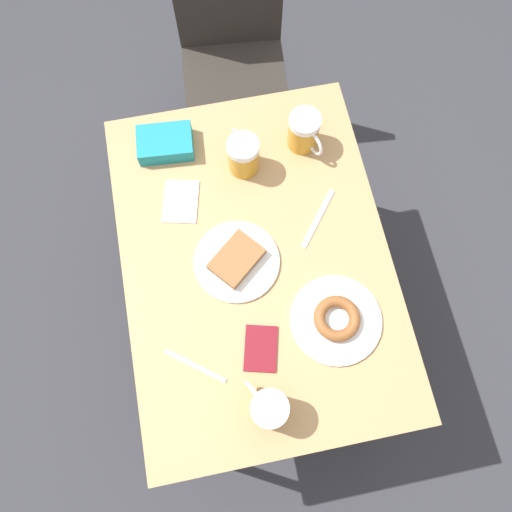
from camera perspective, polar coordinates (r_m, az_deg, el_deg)
The scene contains 13 objects.
ground_plane at distance 2.14m, azimuth 0.00°, elevation -6.30°, with size 8.00×8.00×0.00m, color #333338.
table at distance 1.50m, azimuth 0.00°, elevation -0.96°, with size 0.77×1.09×0.72m.
chair at distance 2.08m, azimuth -2.74°, elevation 22.75°, with size 0.44×0.44×0.87m.
plate_with_cake at distance 1.43m, azimuth -2.23°, elevation -0.52°, with size 0.25×0.25×0.04m.
plate_with_donut at distance 1.40m, azimuth 9.17°, elevation -7.15°, with size 0.26×0.26×0.04m.
beer_mug_left at distance 1.31m, azimuth 1.43°, elevation -16.99°, with size 0.10×0.13×0.13m.
beer_mug_center at distance 1.51m, azimuth -1.49°, elevation 11.49°, with size 0.10×0.14×0.13m.
beer_mug_right at distance 1.56m, azimuth 5.51°, elevation 13.97°, with size 0.10×0.13×0.13m.
napkin_folded at distance 1.53m, azimuth -8.59°, elevation 6.19°, with size 0.13×0.16×0.00m.
fork at distance 1.39m, azimuth -6.94°, elevation -12.36°, with size 0.16×0.12×0.00m.
knife at distance 1.50m, azimuth 7.09°, elevation 4.30°, with size 0.14×0.17×0.00m.
passport_near_edge at distance 1.38m, azimuth 0.54°, elevation -10.52°, with size 0.12×0.14×0.01m.
blue_pouch at distance 1.60m, azimuth -10.33°, elevation 12.56°, with size 0.18×0.13×0.05m.
Camera 1 is at (-0.09, -0.44, 2.09)m, focal length 35.00 mm.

